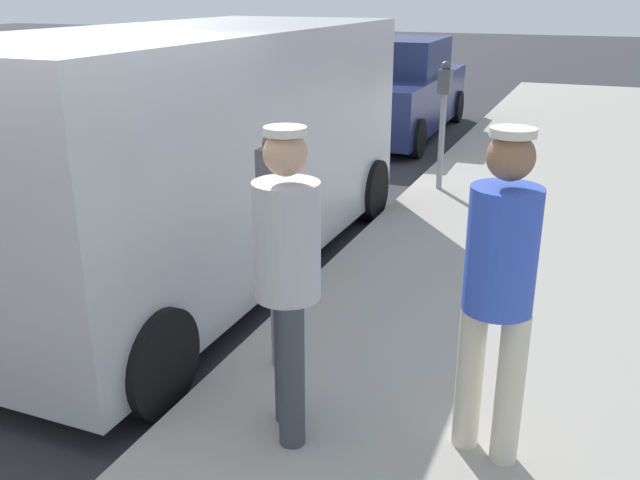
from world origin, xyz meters
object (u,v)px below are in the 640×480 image
parking_meter_near (274,213)px  parked_van (193,148)px  pedestrian_in_blue (499,279)px  pedestrian_in_gray (287,268)px  parking_meter_far (444,104)px  parked_sedan_ahead (392,92)px

parking_meter_near → parked_van: 2.11m
pedestrian_in_blue → pedestrian_in_gray: pedestrian_in_blue is taller
parking_meter_far → pedestrian_in_blue: size_ratio=0.89×
parked_sedan_ahead → pedestrian_in_blue: bearing=-70.2°
parking_meter_far → pedestrian_in_blue: bearing=-74.4°
parking_meter_far → pedestrian_in_gray: (0.37, -5.21, -0.07)m
parking_meter_near → parked_van: bearing=135.2°
pedestrian_in_gray → parked_van: size_ratio=0.32×
parked_van → parked_sedan_ahead: (-0.26, 6.91, -0.41)m
parking_meter_far → parked_sedan_ahead: bearing=114.8°
pedestrian_in_blue → pedestrian_in_gray: 1.04m
parking_meter_far → parked_van: 3.44m
pedestrian_in_blue → parked_van: (-2.90, 1.89, 0.02)m
parking_meter_near → parking_meter_far: bearing=90.0°
parking_meter_far → pedestrian_in_blue: pedestrian_in_blue is taller
parked_sedan_ahead → parked_van: bearing=-87.8°
parking_meter_far → parked_van: bearing=-115.9°
pedestrian_in_gray → parked_sedan_ahead: pedestrian_in_gray is taller
parking_meter_near → pedestrian_in_gray: (0.37, -0.62, -0.07)m
parking_meter_far → parking_meter_near: bearing=-90.0°
parking_meter_far → parked_sedan_ahead: (-1.76, 3.81, -0.43)m
parking_meter_far → parked_sedan_ahead: size_ratio=0.34×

